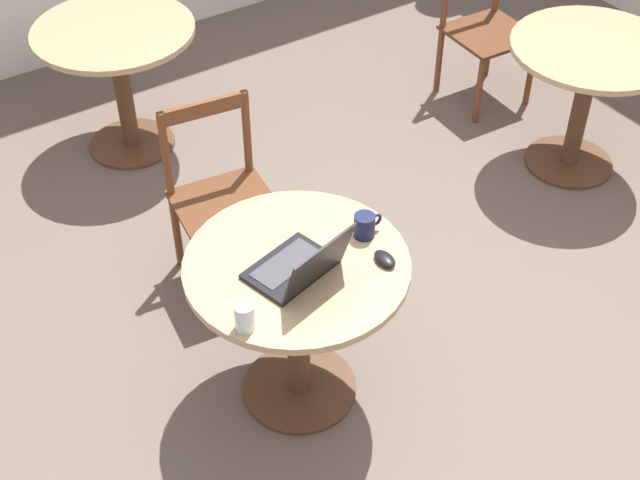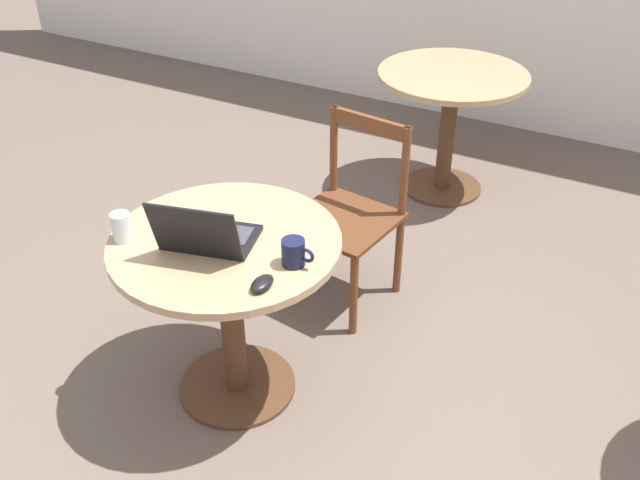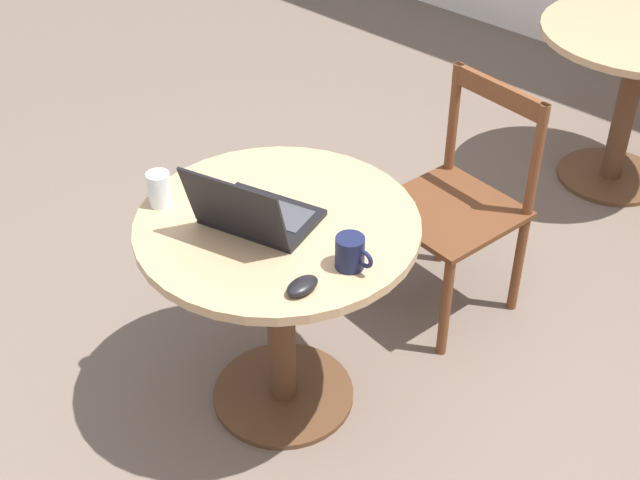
{
  "view_description": "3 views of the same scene",
  "coord_description": "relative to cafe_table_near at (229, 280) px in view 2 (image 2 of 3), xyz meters",
  "views": [
    {
      "loc": [
        -1.63,
        -1.8,
        2.92
      ],
      "look_at": [
        -0.21,
        0.33,
        0.62
      ],
      "focal_mm": 50.0,
      "sensor_mm": 36.0,
      "label": 1
    },
    {
      "loc": [
        0.87,
        -1.49,
        2.1
      ],
      "look_at": [
        -0.14,
        0.38,
        0.69
      ],
      "focal_mm": 40.0,
      "sensor_mm": 36.0,
      "label": 2
    },
    {
      "loc": [
        1.08,
        -1.25,
        2.21
      ],
      "look_at": [
        -0.36,
        0.3,
        0.61
      ],
      "focal_mm": 50.0,
      "sensor_mm": 36.0,
      "label": 3
    }
  ],
  "objects": [
    {
      "name": "cafe_table_far",
      "position": [
        0.15,
        1.95,
        0.0
      ],
      "size": [
        0.83,
        0.83,
        0.72
      ],
      "color": "#51331E",
      "rests_on": "ground_plane"
    },
    {
      "name": "drinking_glass",
      "position": [
        -0.31,
        -0.17,
        0.23
      ],
      "size": [
        0.07,
        0.07,
        0.11
      ],
      "color": "silver",
      "rests_on": "cafe_table_near"
    },
    {
      "name": "laptop",
      "position": [
        -0.03,
        -0.06,
        0.22
      ],
      "size": [
        0.37,
        0.35,
        0.22
      ],
      "color": "black",
      "rests_on": "cafe_table_near"
    },
    {
      "name": "chair_near_back",
      "position": [
        0.1,
        0.78,
        -0.11
      ],
      "size": [
        0.48,
        0.48,
        0.85
      ],
      "color": "brown",
      "rests_on": "ground_plane"
    },
    {
      "name": "mug",
      "position": [
        0.29,
        -0.01,
        0.23
      ],
      "size": [
        0.12,
        0.08,
        0.09
      ],
      "color": "#141938",
      "rests_on": "cafe_table_near"
    },
    {
      "name": "cafe_table_near",
      "position": [
        0.0,
        0.0,
        0.0
      ],
      "size": [
        0.83,
        0.83,
        0.72
      ],
      "color": "#51331E",
      "rests_on": "ground_plane"
    },
    {
      "name": "mouse",
      "position": [
        0.26,
        -0.17,
        0.19
      ],
      "size": [
        0.06,
        0.1,
        0.03
      ],
      "color": "black",
      "rests_on": "cafe_table_near"
    },
    {
      "name": "ground_plane",
      "position": [
        0.41,
        -0.18,
        -0.54
      ],
      "size": [
        16.0,
        16.0,
        0.0
      ],
      "primitive_type": "plane",
      "color": "#66564C"
    }
  ]
}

